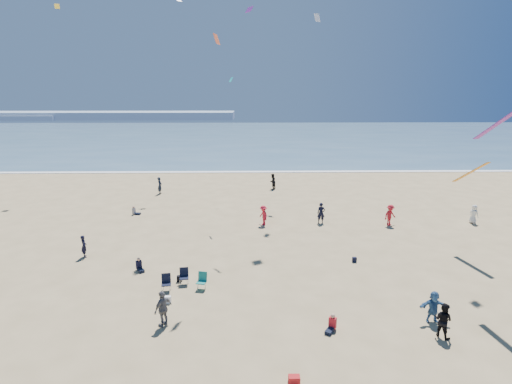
{
  "coord_description": "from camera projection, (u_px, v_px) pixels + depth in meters",
  "views": [
    {
      "loc": [
        1.63,
        -11.83,
        11.09
      ],
      "look_at": [
        2.0,
        8.0,
        6.19
      ],
      "focal_mm": 28.0,
      "sensor_mm": 36.0,
      "label": 1
    }
  ],
  "objects": [
    {
      "name": "ocean",
      "position": [
        243.0,
        136.0,
        106.31
      ],
      "size": [
        220.0,
        100.0,
        0.06
      ],
      "primitive_type": "cube",
      "color": "#476B84",
      "rests_on": "ground"
    },
    {
      "name": "surf_line",
      "position": [
        238.0,
        172.0,
        57.78
      ],
      "size": [
        220.0,
        1.2,
        0.08
      ],
      "primitive_type": "cube",
      "color": "white",
      "rests_on": "ground"
    },
    {
      "name": "headland_far",
      "position": [
        110.0,
        115.0,
        177.65
      ],
      "size": [
        110.0,
        20.0,
        3.2
      ],
      "primitive_type": "cube",
      "color": "#7A8EA8",
      "rests_on": "ground"
    },
    {
      "name": "headland_near",
      "position": [
        14.0,
        117.0,
        172.23
      ],
      "size": [
        40.0,
        14.0,
        2.0
      ],
      "primitive_type": "cube",
      "color": "#7A8EA8",
      "rests_on": "ground"
    },
    {
      "name": "standing_flyers",
      "position": [
        282.0,
        240.0,
        28.55
      ],
      "size": [
        34.19,
        36.02,
        1.92
      ],
      "color": "black",
      "rests_on": "ground"
    },
    {
      "name": "seated_group",
      "position": [
        203.0,
        304.0,
        20.82
      ],
      "size": [
        15.76,
        30.47,
        0.84
      ],
      "color": "silver",
      "rests_on": "ground"
    },
    {
      "name": "chair_cluster",
      "position": [
        184.0,
        281.0,
        23.23
      ],
      "size": [
        2.7,
        1.48,
        1.0
      ],
      "color": "black",
      "rests_on": "ground"
    },
    {
      "name": "white_tote",
      "position": [
        168.0,
        300.0,
        21.67
      ],
      "size": [
        0.35,
        0.2,
        0.4
      ],
      "primitive_type": "cube",
      "color": "white",
      "rests_on": "ground"
    },
    {
      "name": "black_backpack",
      "position": [
        179.0,
        279.0,
        24.15
      ],
      "size": [
        0.3,
        0.22,
        0.38
      ],
      "primitive_type": "cube",
      "color": "black",
      "rests_on": "ground"
    },
    {
      "name": "cooler",
      "position": [
        294.0,
        379.0,
        15.7
      ],
      "size": [
        0.45,
        0.3,
        0.3
      ],
      "primitive_type": "cube",
      "color": "red",
      "rests_on": "ground"
    },
    {
      "name": "navy_bag",
      "position": [
        354.0,
        260.0,
        26.97
      ],
      "size": [
        0.28,
        0.18,
        0.34
      ],
      "primitive_type": "cube",
      "color": "black",
      "rests_on": "ground"
    },
    {
      "name": "kites_aloft",
      "position": [
        357.0,
        34.0,
        24.54
      ],
      "size": [
        45.77,
        46.04,
        30.49
      ],
      "color": "pink",
      "rests_on": "ground"
    }
  ]
}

